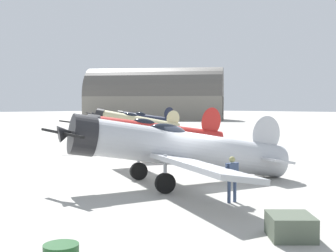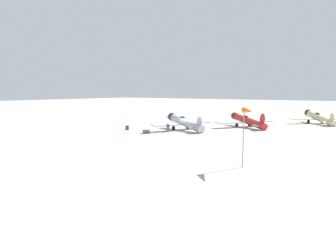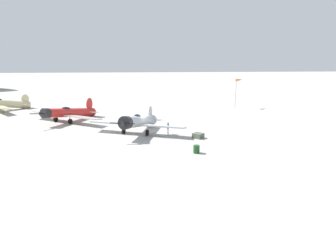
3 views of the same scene
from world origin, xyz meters
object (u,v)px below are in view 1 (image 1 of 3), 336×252
at_px(airplane_far_line, 134,122).
at_px(equipment_crate, 291,226).
at_px(airplane_foreground, 177,149).
at_px(ground_crew_mechanic, 232,175).
at_px(airplane_mid_apron, 150,132).
at_px(airplane_outer_stand, 143,118).

xyz_separation_m(airplane_far_line, equipment_crate, (-33.39, 23.48, -1.12)).
bearing_deg(airplane_foreground, ground_crew_mechanic, 95.81).
bearing_deg(equipment_crate, airplane_mid_apron, -33.34).
xyz_separation_m(airplane_mid_apron, airplane_far_line, (15.19, -11.50, 0.05)).
xyz_separation_m(airplane_mid_apron, equipment_crate, (-18.20, 11.98, -1.08)).
xyz_separation_m(airplane_far_line, airplane_outer_stand, (9.80, -10.13, -0.01)).
distance_m(airplane_foreground, equipment_crate, 8.17).
height_order(airplane_outer_stand, equipment_crate, airplane_outer_stand).
relative_size(ground_crew_mechanic, equipment_crate, 1.01).
relative_size(airplane_foreground, ground_crew_mechanic, 7.80).
relative_size(airplane_foreground, airplane_mid_apron, 1.05).
bearing_deg(airplane_foreground, airplane_outer_stand, -106.75).
bearing_deg(airplane_outer_stand, airplane_mid_apron, 107.69).
distance_m(airplane_outer_stand, equipment_crate, 54.74).
height_order(airplane_mid_apron, equipment_crate, airplane_mid_apron).
bearing_deg(airplane_far_line, ground_crew_mechanic, 106.13).
bearing_deg(ground_crew_mechanic, equipment_crate, -25.53).
height_order(airplane_mid_apron, ground_crew_mechanic, airplane_mid_apron).
distance_m(ground_crew_mechanic, equipment_crate, 4.25).
xyz_separation_m(airplane_mid_apron, airplane_outer_stand, (24.99, -21.64, 0.04)).
bearing_deg(airplane_mid_apron, equipment_crate, 91.57).
relative_size(airplane_foreground, airplane_outer_stand, 1.19).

